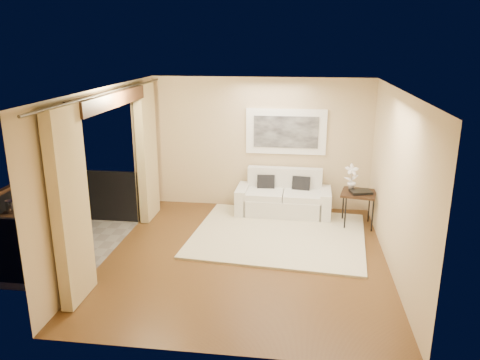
% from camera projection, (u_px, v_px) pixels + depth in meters
% --- Properties ---
extents(floor, '(5.00, 5.00, 0.00)m').
position_uv_depth(floor, '(246.00, 257.00, 7.64)').
color(floor, '#583819').
rests_on(floor, ground).
extents(room_shell, '(5.00, 6.40, 5.00)m').
position_uv_depth(room_shell, '(109.00, 100.00, 7.18)').
color(room_shell, white).
rests_on(room_shell, ground).
extents(balcony, '(1.81, 2.60, 1.17)m').
position_uv_depth(balcony, '(55.00, 236.00, 8.00)').
color(balcony, '#605B56').
rests_on(balcony, ground).
extents(curtains, '(0.16, 4.80, 2.64)m').
position_uv_depth(curtains, '(116.00, 174.00, 7.52)').
color(curtains, tan).
rests_on(curtains, ground).
extents(artwork, '(1.62, 0.07, 0.92)m').
position_uv_depth(artwork, '(286.00, 132.00, 9.45)').
color(artwork, white).
rests_on(artwork, room_shell).
extents(rug, '(3.25, 2.89, 0.04)m').
position_uv_depth(rug, '(279.00, 235.00, 8.46)').
color(rug, beige).
rests_on(rug, floor).
extents(sofa, '(1.89, 0.85, 0.90)m').
position_uv_depth(sofa, '(283.00, 199.00, 9.46)').
color(sofa, silver).
rests_on(sofa, floor).
extents(side_table, '(0.72, 0.72, 0.67)m').
position_uv_depth(side_table, '(359.00, 195.00, 8.75)').
color(side_table, black).
rests_on(side_table, floor).
extents(tray, '(0.44, 0.36, 0.05)m').
position_uv_depth(tray, '(361.00, 192.00, 8.67)').
color(tray, black).
rests_on(tray, side_table).
extents(orchid, '(0.29, 0.22, 0.50)m').
position_uv_depth(orchid, '(352.00, 177.00, 8.80)').
color(orchid, white).
rests_on(orchid, side_table).
extents(bistro_table, '(0.71, 0.71, 0.75)m').
position_uv_depth(bistro_table, '(21.00, 219.00, 7.42)').
color(bistro_table, black).
rests_on(bistro_table, balcony).
extents(balcony_chair_far, '(0.48, 0.49, 0.92)m').
position_uv_depth(balcony_chair_far, '(41.00, 218.00, 7.85)').
color(balcony_chair_far, black).
rests_on(balcony_chair_far, balcony).
extents(balcony_chair_near, '(0.45, 0.45, 0.95)m').
position_uv_depth(balcony_chair_near, '(48.00, 214.00, 7.98)').
color(balcony_chair_near, black).
rests_on(balcony_chair_near, balcony).
extents(ice_bucket, '(0.18, 0.18, 0.20)m').
position_uv_depth(ice_bucket, '(12.00, 206.00, 7.46)').
color(ice_bucket, silver).
rests_on(ice_bucket, bistro_table).
extents(candle, '(0.06, 0.06, 0.07)m').
position_uv_depth(candle, '(27.00, 208.00, 7.56)').
color(candle, red).
rests_on(candle, bistro_table).
extents(vase, '(0.04, 0.04, 0.18)m').
position_uv_depth(vase, '(15.00, 213.00, 7.22)').
color(vase, white).
rests_on(vase, bistro_table).
extents(glass_a, '(0.06, 0.06, 0.12)m').
position_uv_depth(glass_a, '(24.00, 212.00, 7.32)').
color(glass_a, silver).
rests_on(glass_a, bistro_table).
extents(glass_b, '(0.06, 0.06, 0.12)m').
position_uv_depth(glass_b, '(27.00, 211.00, 7.36)').
color(glass_b, silver).
rests_on(glass_b, bistro_table).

